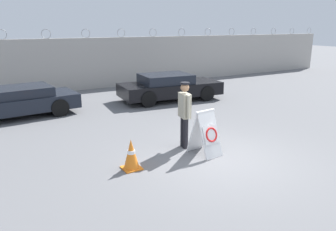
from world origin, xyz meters
TOP-DOWN VIEW (x-y plane):
  - ground_plane at (0.00, 0.00)m, footprint 90.00×90.00m
  - perimeter_wall at (0.00, 11.15)m, footprint 36.00×0.30m
  - barricade_sign at (-0.15, 0.51)m, footprint 0.67×0.88m
  - security_guard at (-0.35, 1.24)m, footprint 0.49×0.64m
  - traffic_cone_near at (-2.21, 0.66)m, footprint 0.43×0.43m
  - parked_car_front_coupe at (-3.98, 7.04)m, footprint 4.50×2.18m
  - parked_car_rear_sedan at (2.33, 6.62)m, footprint 4.70×2.31m

SIDE VIEW (x-z plane):
  - ground_plane at x=0.00m, z-range 0.00..0.00m
  - traffic_cone_near at x=-2.21m, z-range 0.00..0.74m
  - parked_car_front_coupe at x=-3.98m, z-range 0.02..1.13m
  - barricade_sign at x=-0.15m, z-range 0.00..1.19m
  - parked_car_rear_sedan at x=2.33m, z-range 0.02..1.21m
  - security_guard at x=-0.35m, z-range 0.12..1.96m
  - perimeter_wall at x=0.00m, z-range -0.22..2.91m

